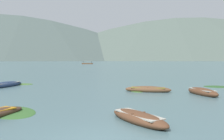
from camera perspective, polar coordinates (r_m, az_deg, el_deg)
name	(u,v)px	position (r m, az deg, el deg)	size (l,w,h in m)	color
ground_plane	(97,61)	(1506.53, -3.63, 2.30)	(6000.00, 6000.00, 0.00)	slate
mountain_1	(32,27)	(1664.72, -19.09, 10.10)	(1994.50, 1994.50, 458.77)	#4C5B56
mountain_2	(163,25)	(1698.23, 12.48, 10.84)	(2021.12, 2021.12, 506.62)	#56665B
rowboat_1	(5,85)	(24.23, -24.92, -3.33)	(2.62, 4.70, 0.60)	navy
rowboat_3	(148,89)	(18.76, 8.88, -4.79)	(3.82, 2.05, 0.56)	brown
rowboat_5	(138,118)	(9.69, 6.53, -11.66)	(2.48, 3.39, 0.51)	brown
rowboat_6	(202,92)	(18.23, 21.45, -5.08)	(1.62, 3.42, 0.62)	brown
ferry_0	(87,63)	(155.59, -6.12, 1.63)	(7.42, 2.90, 2.54)	brown
weed_patch_0	(135,90)	(19.62, 5.75, -4.97)	(3.09, 1.30, 0.14)	#477033
weed_patch_3	(22,84)	(25.94, -21.38, -3.33)	(2.33, 1.73, 0.14)	#477033
weed_patch_4	(12,112)	(12.35, -23.49, -9.54)	(3.21, 2.02, 0.14)	#38662D
weed_patch_6	(217,87)	(24.12, 24.62, -3.80)	(2.50, 1.88, 0.14)	#2D5628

